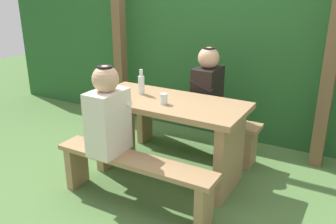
# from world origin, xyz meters

# --- Properties ---
(ground_plane) EXTENTS (12.00, 12.00, 0.00)m
(ground_plane) POSITION_xyz_m (0.00, 0.00, 0.00)
(ground_plane) COLOR #51773D
(hedge_backdrop) EXTENTS (6.40, 1.04, 1.60)m
(hedge_backdrop) POSITION_xyz_m (0.00, 1.65, 0.80)
(hedge_backdrop) COLOR #255927
(hedge_backdrop) RESTS_ON ground_plane
(pergola_post_left) EXTENTS (0.12, 0.12, 2.14)m
(pergola_post_left) POSITION_xyz_m (-1.19, 0.91, 1.07)
(pergola_post_left) COLOR brown
(pergola_post_left) RESTS_ON ground_plane
(pergola_post_right) EXTENTS (0.12, 0.12, 2.14)m
(pergola_post_right) POSITION_xyz_m (1.19, 0.91, 1.07)
(pergola_post_right) COLOR brown
(pergola_post_right) RESTS_ON ground_plane
(picnic_table) EXTENTS (1.40, 0.64, 0.75)m
(picnic_table) POSITION_xyz_m (0.00, 0.00, 0.51)
(picnic_table) COLOR #9E7A51
(picnic_table) RESTS_ON ground_plane
(bench_near) EXTENTS (1.40, 0.24, 0.42)m
(bench_near) POSITION_xyz_m (0.00, -0.56, 0.31)
(bench_near) COLOR #9E7A51
(bench_near) RESTS_ON ground_plane
(bench_far) EXTENTS (1.40, 0.24, 0.42)m
(bench_far) POSITION_xyz_m (0.00, 0.56, 0.31)
(bench_far) COLOR #9E7A51
(bench_far) RESTS_ON ground_plane
(person_white_shirt) EXTENTS (0.25, 0.35, 0.72)m
(person_white_shirt) POSITION_xyz_m (-0.23, -0.55, 0.76)
(person_white_shirt) COLOR silver
(person_white_shirt) RESTS_ON bench_near
(person_black_coat) EXTENTS (0.25, 0.35, 0.72)m
(person_black_coat) POSITION_xyz_m (0.14, 0.55, 0.76)
(person_black_coat) COLOR black
(person_black_coat) RESTS_ON bench_far
(drinking_glass) EXTENTS (0.06, 0.06, 0.09)m
(drinking_glass) POSITION_xyz_m (0.02, -0.11, 0.79)
(drinking_glass) COLOR silver
(drinking_glass) RESTS_ON picnic_table
(bottle_left) EXTENTS (0.06, 0.06, 0.23)m
(bottle_left) POSITION_xyz_m (-0.31, 0.04, 0.84)
(bottle_left) COLOR silver
(bottle_left) RESTS_ON picnic_table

